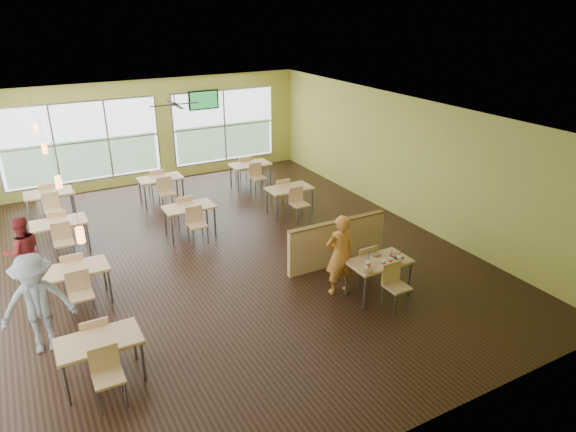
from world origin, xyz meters
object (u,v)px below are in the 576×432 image
object	(u,v)px
main_table	(379,266)
food_basket	(395,255)
half_wall_divider	(337,242)
man_plaid	(340,255)

from	to	relation	value
main_table	food_basket	size ratio (longest dim) A/B	6.91
main_table	half_wall_divider	xyz separation A→B (m)	(0.00, 1.45, -0.11)
man_plaid	food_basket	size ratio (longest dim) A/B	7.52
half_wall_divider	man_plaid	bearing A→B (deg)	-121.56
main_table	man_plaid	world-z (taller)	man_plaid
half_wall_divider	food_basket	size ratio (longest dim) A/B	10.91
main_table	food_basket	distance (m)	0.40
man_plaid	food_basket	bearing A→B (deg)	162.94
main_table	food_basket	xyz separation A→B (m)	(0.37, -0.01, 0.15)
man_plaid	food_basket	world-z (taller)	man_plaid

